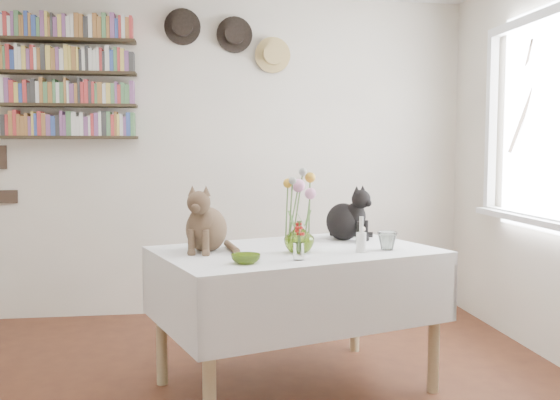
{
  "coord_description": "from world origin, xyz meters",
  "views": [
    {
      "loc": [
        -0.18,
        -2.73,
        1.32
      ],
      "look_at": [
        0.27,
        0.46,
        1.05
      ],
      "focal_mm": 40.0,
      "sensor_mm": 36.0,
      "label": 1
    }
  ],
  "objects": [
    {
      "name": "room",
      "position": [
        0.0,
        0.0,
        1.25
      ],
      "size": [
        4.08,
        4.58,
        2.58
      ],
      "color": "brown",
      "rests_on": "ground"
    },
    {
      "name": "window",
      "position": [
        1.97,
        0.8,
        1.4
      ],
      "size": [
        0.12,
        1.52,
        1.32
      ],
      "color": "white",
      "rests_on": "room"
    },
    {
      "name": "dining_table",
      "position": [
        0.37,
        0.56,
        0.58
      ],
      "size": [
        1.66,
        1.34,
        0.77
      ],
      "color": "white",
      "rests_on": "room"
    },
    {
      "name": "tabby_cat",
      "position": [
        -0.11,
        0.58,
        0.95
      ],
      "size": [
        0.32,
        0.37,
        0.36
      ],
      "primitive_type": null,
      "rotation": [
        0.0,
        0.0,
        -0.31
      ],
      "color": "brown",
      "rests_on": "dining_table"
    },
    {
      "name": "black_cat",
      "position": [
        0.71,
        0.88,
        0.94
      ],
      "size": [
        0.36,
        0.36,
        0.33
      ],
      "primitive_type": null,
      "rotation": [
        0.0,
        0.0,
        0.76
      ],
      "color": "black",
      "rests_on": "dining_table"
    },
    {
      "name": "flower_vase",
      "position": [
        0.37,
        0.46,
        0.86
      ],
      "size": [
        0.22,
        0.22,
        0.17
      ],
      "primitive_type": "imported",
      "rotation": [
        0.0,
        0.0,
        0.65
      ],
      "color": "#8EAF36",
      "rests_on": "dining_table"
    },
    {
      "name": "green_bowl",
      "position": [
        0.06,
        0.18,
        0.8
      ],
      "size": [
        0.15,
        0.15,
        0.04
      ],
      "primitive_type": "imported",
      "rotation": [
        0.0,
        0.0,
        0.05
      ],
      "color": "#8EAF36",
      "rests_on": "dining_table"
    },
    {
      "name": "drinking_glass",
      "position": [
        0.85,
        0.47,
        0.82
      ],
      "size": [
        0.11,
        0.11,
        0.1
      ],
      "primitive_type": "imported",
      "rotation": [
        0.0,
        0.0,
        0.03
      ],
      "color": "white",
      "rests_on": "dining_table"
    },
    {
      "name": "candlestick",
      "position": [
        0.69,
        0.41,
        0.84
      ],
      "size": [
        0.05,
        0.05,
        0.19
      ],
      "color": "white",
      "rests_on": "dining_table"
    },
    {
      "name": "berry_jar",
      "position": [
        0.33,
        0.24,
        0.87
      ],
      "size": [
        0.05,
        0.05,
        0.21
      ],
      "color": "white",
      "rests_on": "dining_table"
    },
    {
      "name": "porcelain_figurine",
      "position": [
        0.78,
        0.72,
        0.82
      ],
      "size": [
        0.05,
        0.05,
        0.1
      ],
      "color": "white",
      "rests_on": "dining_table"
    },
    {
      "name": "flower_bouquet",
      "position": [
        0.36,
        0.47,
        1.12
      ],
      "size": [
        0.17,
        0.12,
        0.39
      ],
      "color": "#4C7233",
      "rests_on": "flower_vase"
    },
    {
      "name": "bookshelf_unit",
      "position": [
        -1.1,
        2.16,
        1.84
      ],
      "size": [
        1.0,
        0.16,
        0.91
      ],
      "color": "#312717",
      "rests_on": "room"
    },
    {
      "name": "wall_hats",
      "position": [
        0.12,
        2.19,
        2.17
      ],
      "size": [
        0.98,
        0.09,
        0.48
      ],
      "color": "black",
      "rests_on": "room"
    },
    {
      "name": "wall_art_plaques",
      "position": [
        -1.63,
        2.23,
        1.12
      ],
      "size": [
        0.21,
        0.02,
        0.44
      ],
      "color": "#38281E",
      "rests_on": "room"
    }
  ]
}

